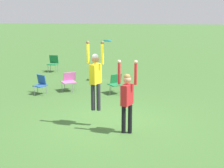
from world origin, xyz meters
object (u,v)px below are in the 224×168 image
(camping_chair_0, at_px, (41,83))
(camping_chair_1, at_px, (69,80))
(person_jumping, at_px, (95,74))
(camping_chair_2, at_px, (53,62))
(cooler_box, at_px, (96,77))
(frisbee, at_px, (107,41))
(camping_chair_3, at_px, (116,82))
(person_defending, at_px, (127,95))

(camping_chair_0, bearing_deg, camping_chair_1, -120.58)
(person_jumping, height_order, camping_chair_2, person_jumping)
(person_jumping, relative_size, cooler_box, 4.03)
(frisbee, relative_size, camping_chair_0, 0.30)
(frisbee, bearing_deg, camping_chair_2, 116.61)
(frisbee, height_order, cooler_box, frisbee)
(camping_chair_1, height_order, camping_chair_2, camping_chair_2)
(frisbee, bearing_deg, camping_chair_1, 118.01)
(camping_chair_1, distance_m, camping_chair_3, 2.05)
(person_defending, distance_m, camping_chair_1, 5.25)
(camping_chair_0, height_order, camping_chair_2, camping_chair_2)
(person_defending, relative_size, camping_chair_1, 2.60)
(frisbee, xyz_separation_m, camping_chair_3, (-0.12, 3.86, -2.12))
(camping_chair_0, relative_size, cooler_box, 1.52)
(person_defending, height_order, camping_chair_3, person_defending)
(person_jumping, relative_size, camping_chair_2, 2.29)
(camping_chair_3, bearing_deg, frisbee, 54.86)
(frisbee, distance_m, camping_chair_1, 5.07)
(person_jumping, relative_size, camping_chair_1, 2.56)
(person_defending, height_order, camping_chair_2, person_defending)
(person_jumping, xyz_separation_m, cooler_box, (-0.97, 6.05, -1.42))
(person_jumping, bearing_deg, camping_chair_0, 65.89)
(camping_chair_2, relative_size, cooler_box, 1.76)
(frisbee, relative_size, cooler_box, 0.45)
(camping_chair_1, bearing_deg, frisbee, 85.56)
(camping_chair_3, height_order, cooler_box, camping_chair_3)
(person_jumping, height_order, cooler_box, person_jumping)
(cooler_box, bearing_deg, camping_chair_3, -62.24)
(person_jumping, height_order, person_defending, person_jumping)
(camping_chair_0, distance_m, camping_chair_2, 4.68)
(camping_chair_1, bearing_deg, person_jumping, 82.03)
(person_defending, height_order, frisbee, frisbee)
(person_jumping, xyz_separation_m, camping_chair_2, (-3.67, 7.94, -1.06))
(camping_chair_1, xyz_separation_m, camping_chair_2, (-1.87, 3.98, 0.07))
(person_jumping, distance_m, camping_chair_1, 4.49)
(camping_chair_0, bearing_deg, cooler_box, -95.97)
(person_jumping, distance_m, person_defending, 1.16)
(camping_chair_3, bearing_deg, person_jumping, 49.39)
(person_defending, bearing_deg, cooler_box, -137.98)
(person_defending, xyz_separation_m, camping_chair_0, (-3.80, 3.79, -0.67))
(person_jumping, bearing_deg, frisbee, -81.52)
(person_defending, xyz_separation_m, camping_chair_1, (-2.76, 4.41, -0.65))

